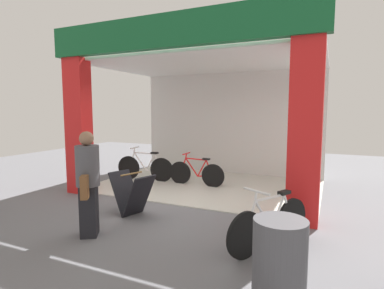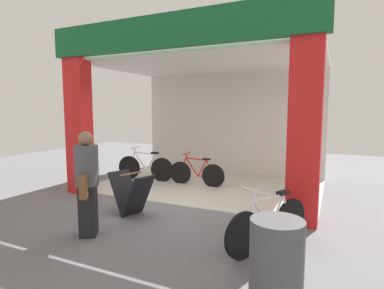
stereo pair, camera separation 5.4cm
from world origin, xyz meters
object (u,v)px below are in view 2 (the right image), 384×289
bicycle_inside_0 (197,173)px  sandwich_board_sign (132,194)px  pedestrian_0 (87,182)px  trash_bin (276,264)px  bicycle_parked_0 (269,224)px  bicycle_inside_1 (145,167)px

bicycle_inside_0 → sandwich_board_sign: size_ratio=1.63×
bicycle_inside_0 → pedestrian_0: pedestrian_0 is taller
bicycle_inside_0 → pedestrian_0: size_ratio=0.94×
sandwich_board_sign → trash_bin: trash_bin is taller
bicycle_parked_0 → bicycle_inside_0: bearing=129.6°
bicycle_inside_1 → trash_bin: size_ratio=1.86×
pedestrian_0 → bicycle_inside_1: bearing=110.0°
bicycle_inside_1 → pedestrian_0: pedestrian_0 is taller
sandwich_board_sign → bicycle_inside_1: bearing=118.2°
bicycle_inside_0 → trash_bin: (2.69, -4.14, 0.11)m
bicycle_parked_0 → pedestrian_0: bearing=-165.3°
sandwich_board_sign → pedestrian_0: (-0.04, -1.06, 0.44)m
pedestrian_0 → bicycle_parked_0: bearing=14.7°
bicycle_inside_0 → trash_bin: trash_bin is taller
bicycle_inside_0 → sandwich_board_sign: (-0.20, -2.49, 0.06)m
bicycle_inside_0 → pedestrian_0: (-0.23, -3.56, 0.50)m
bicycle_inside_0 → bicycle_parked_0: (2.38, -2.87, 0.02)m
bicycle_inside_1 → sandwich_board_sign: bicycle_inside_1 is taller
bicycle_inside_0 → pedestrian_0: bearing=-93.7°
pedestrian_0 → sandwich_board_sign: bearing=88.1°
bicycle_inside_0 → trash_bin: size_ratio=1.69×
bicycle_inside_0 → pedestrian_0: 3.60m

